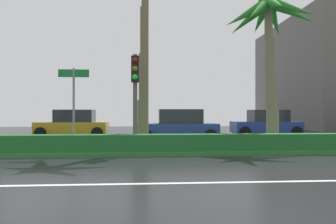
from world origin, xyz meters
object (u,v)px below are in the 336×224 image
(car_in_traffic_second, at_px, (73,124))
(car_in_traffic_third, at_px, (178,126))
(palm_tree_centre_right, at_px, (269,24))
(traffic_signal_median_right, at_px, (135,84))
(street_name_sign, at_px, (74,98))
(car_in_traffic_fourth, at_px, (266,124))

(car_in_traffic_second, xyz_separation_m, car_in_traffic_third, (6.24, -3.00, 0.00))
(palm_tree_centre_right, distance_m, traffic_signal_median_right, 6.80)
(street_name_sign, bearing_deg, palm_tree_centre_right, 13.97)
(street_name_sign, relative_size, car_in_traffic_third, 0.70)
(street_name_sign, xyz_separation_m, car_in_traffic_fourth, (10.40, 8.21, -1.25))
(traffic_signal_median_right, bearing_deg, car_in_traffic_second, 116.70)
(palm_tree_centre_right, distance_m, car_in_traffic_fourth, 8.10)
(palm_tree_centre_right, height_order, car_in_traffic_third, palm_tree_centre_right)
(traffic_signal_median_right, bearing_deg, car_in_traffic_third, 67.88)
(street_name_sign, height_order, car_in_traffic_second, street_name_sign)
(car_in_traffic_second, bearing_deg, traffic_signal_median_right, 116.70)
(traffic_signal_median_right, xyz_separation_m, car_in_traffic_fourth, (8.18, 8.19, -1.77))
(car_in_traffic_second, xyz_separation_m, car_in_traffic_fourth, (12.31, -0.01, 0.00))
(traffic_signal_median_right, distance_m, street_name_sign, 2.27)
(street_name_sign, relative_size, car_in_traffic_second, 0.70)
(street_name_sign, height_order, car_in_traffic_third, street_name_sign)
(street_name_sign, xyz_separation_m, car_in_traffic_third, (4.33, 5.23, -1.25))
(car_in_traffic_second, distance_m, car_in_traffic_fourth, 12.31)
(car_in_traffic_fourth, bearing_deg, car_in_traffic_third, 26.19)
(car_in_traffic_fourth, bearing_deg, car_in_traffic_second, -0.05)
(car_in_traffic_second, relative_size, car_in_traffic_fourth, 1.00)
(palm_tree_centre_right, relative_size, car_in_traffic_second, 1.58)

